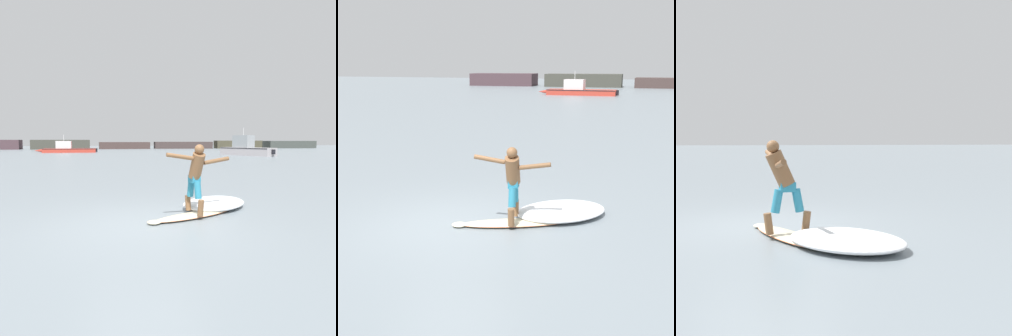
# 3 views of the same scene
# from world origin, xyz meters

# --- Properties ---
(ground_plane) EXTENTS (200.00, 200.00, 0.00)m
(ground_plane) POSITION_xyz_m (0.00, 0.00, 0.00)
(ground_plane) COLOR gray
(surfboard) EXTENTS (2.31, 1.42, 0.22)m
(surfboard) POSITION_xyz_m (1.17, 0.38, 0.04)
(surfboard) COLOR beige
(surfboard) RESTS_ON ground
(surfer) EXTENTS (1.51, 0.83, 1.58)m
(surfer) POSITION_xyz_m (1.23, 0.31, 1.01)
(surfer) COLOR brown
(surfer) RESTS_ON surfboard
(fishing_boat_near_jetty) EXTENTS (8.75, 2.16, 2.56)m
(fishing_boat_near_jetty) POSITION_xyz_m (-5.77, 42.40, 0.52)
(fishing_boat_near_jetty) COLOR #BE3B2D
(fishing_boat_near_jetty) RESTS_ON ground
(wave_foam_at_tail) EXTENTS (2.45, 2.42, 0.24)m
(wave_foam_at_tail) POSITION_xyz_m (2.00, 1.29, 0.12)
(wave_foam_at_tail) COLOR white
(wave_foam_at_tail) RESTS_ON ground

